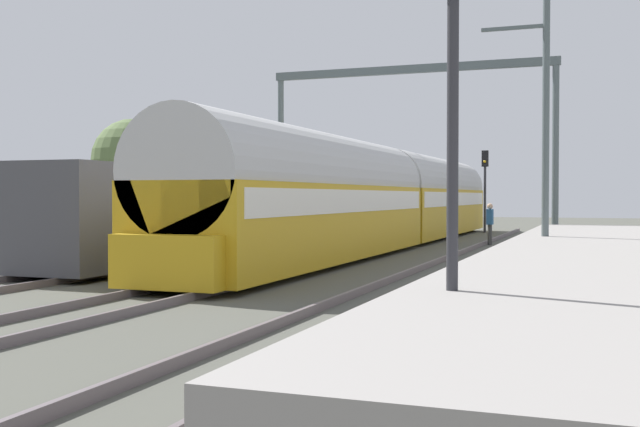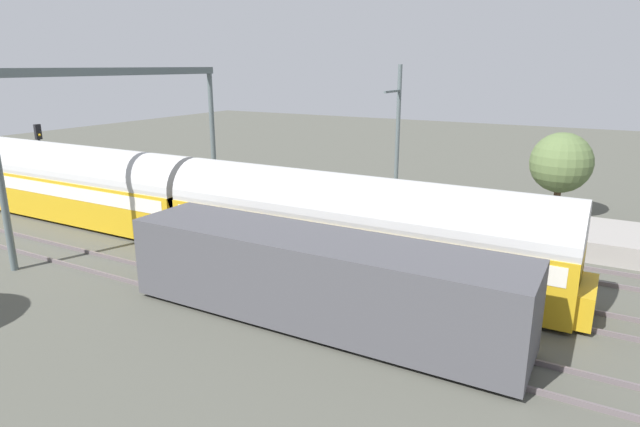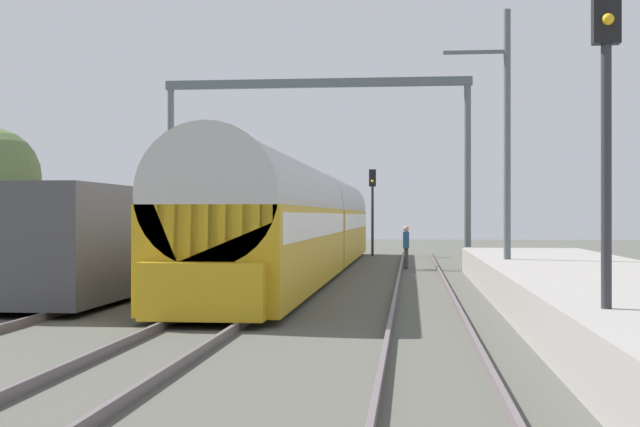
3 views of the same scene
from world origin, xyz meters
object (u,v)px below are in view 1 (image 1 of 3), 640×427
at_px(catenary_gantry, 410,115).
at_px(person_crossing, 490,220).
at_px(railway_signal_near, 453,82).
at_px(freight_car, 176,214).
at_px(railway_signal_far, 485,180).
at_px(passenger_train, 385,198).

bearing_deg(catenary_gantry, person_crossing, -19.32).
distance_m(person_crossing, railway_signal_near, 23.56).
bearing_deg(freight_car, person_crossing, 55.49).
height_order(railway_signal_far, catenary_gantry, catenary_gantry).
relative_size(passenger_train, railway_signal_far, 7.19).
height_order(freight_car, catenary_gantry, catenary_gantry).
height_order(freight_car, railway_signal_far, railway_signal_far).
bearing_deg(railway_signal_far, catenary_gantry, -101.12).
distance_m(passenger_train, person_crossing, 4.71).
xyz_separation_m(freight_car, railway_signal_near, (10.77, -11.67, 1.92)).
relative_size(railway_signal_near, railway_signal_far, 1.17).
distance_m(freight_car, railway_signal_far, 23.54).
height_order(passenger_train, person_crossing, passenger_train).
xyz_separation_m(freight_car, railway_signal_far, (6.16, 22.67, 1.47)).
distance_m(passenger_train, railway_signal_near, 21.63).
relative_size(person_crossing, railway_signal_far, 0.38).
bearing_deg(railway_signal_near, passenger_train, 107.59).
distance_m(person_crossing, catenary_gantry, 6.09).
bearing_deg(catenary_gantry, freight_car, -108.20).
xyz_separation_m(railway_signal_near, railway_signal_far, (-4.60, 34.34, -0.45)).
xyz_separation_m(railway_signal_near, catenary_gantry, (-6.52, 24.58, 2.27)).
relative_size(person_crossing, railway_signal_near, 0.32).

